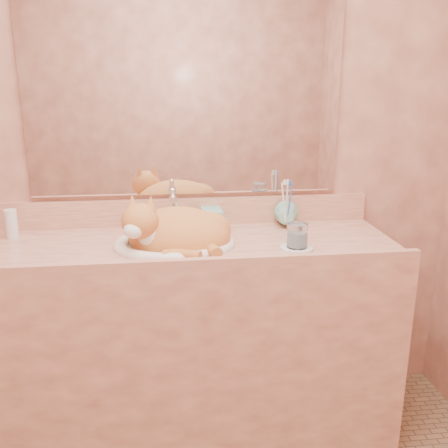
{
  "coord_description": "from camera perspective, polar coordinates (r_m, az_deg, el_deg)",
  "views": [
    {
      "loc": [
        -0.09,
        -1.12,
        1.46
      ],
      "look_at": [
        0.13,
        0.7,
        0.93
      ],
      "focal_mm": 40.0,
      "sensor_mm": 36.0,
      "label": 1
    }
  ],
  "objects": [
    {
      "name": "saucer",
      "position": [
        1.89,
        8.31,
        -2.76
      ],
      "size": [
        0.12,
        0.12,
        0.01
      ],
      "primitive_type": "cylinder",
      "color": "white",
      "rests_on": "vanity_counter"
    },
    {
      "name": "water_glass",
      "position": [
        1.88,
        8.37,
        -1.3
      ],
      "size": [
        0.08,
        0.08,
        0.09
      ],
      "primitive_type": "cylinder",
      "color": "silver",
      "rests_on": "saucer"
    },
    {
      "name": "wall_back",
      "position": [
        2.14,
        -4.37,
        10.4
      ],
      "size": [
        2.4,
        0.02,
        2.5
      ],
      "primitive_type": "cube",
      "color": "#955544",
      "rests_on": "ground"
    },
    {
      "name": "soap_dispenser",
      "position": [
        2.06,
        -1.23,
        1.56
      ],
      "size": [
        0.09,
        0.09,
        0.19
      ],
      "primitive_type": "imported",
      "rotation": [
        0.0,
        0.0,
        0.02
      ],
      "color": "#77BFA9",
      "rests_on": "vanity_counter"
    },
    {
      "name": "toothbrush_cup",
      "position": [
        2.12,
        7.13,
        0.61
      ],
      "size": [
        0.13,
        0.13,
        0.1
      ],
      "primitive_type": "imported",
      "rotation": [
        0.0,
        0.0,
        -0.22
      ],
      "color": "#77BFA9",
      "rests_on": "vanity_counter"
    },
    {
      "name": "lotion_bottle",
      "position": [
        2.17,
        -23.13,
        0.01
      ],
      "size": [
        0.05,
        0.05,
        0.12
      ],
      "primitive_type": "cylinder",
      "color": "white",
      "rests_on": "vanity_counter"
    },
    {
      "name": "vanity_counter",
      "position": [
        2.12,
        -3.54,
        -13.14
      ],
      "size": [
        1.6,
        0.55,
        0.85
      ],
      "primitive_type": null,
      "color": "#A35E49",
      "rests_on": "floor"
    },
    {
      "name": "cat",
      "position": [
        1.9,
        -5.75,
        -0.72
      ],
      "size": [
        0.48,
        0.43,
        0.22
      ],
      "primitive_type": null,
      "rotation": [
        0.0,
        0.0,
        -0.3
      ],
      "color": "#C2692C",
      "rests_on": "sink_basin"
    },
    {
      "name": "faucet",
      "position": [
        2.07,
        -5.82,
        1.32
      ],
      "size": [
        0.06,
        0.13,
        0.17
      ],
      "primitive_type": null,
      "rotation": [
        0.0,
        0.0,
        0.15
      ],
      "color": "white",
      "rests_on": "vanity_counter"
    },
    {
      "name": "sink_basin",
      "position": [
        1.91,
        -5.7,
        -0.42
      ],
      "size": [
        0.53,
        0.48,
        0.14
      ],
      "primitive_type": null,
      "rotation": [
        0.0,
        0.0,
        0.25
      ],
      "color": "white",
      "rests_on": "vanity_counter"
    },
    {
      "name": "mirror",
      "position": [
        2.12,
        -4.44,
        14.14
      ],
      "size": [
        1.3,
        0.02,
        0.8
      ],
      "primitive_type": "cube",
      "color": "white",
      "rests_on": "wall_back"
    },
    {
      "name": "toothbrushes",
      "position": [
        2.1,
        7.2,
        2.72
      ],
      "size": [
        0.04,
        0.04,
        0.22
      ],
      "primitive_type": null,
      "color": "white",
      "rests_on": "toothbrush_cup"
    }
  ]
}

